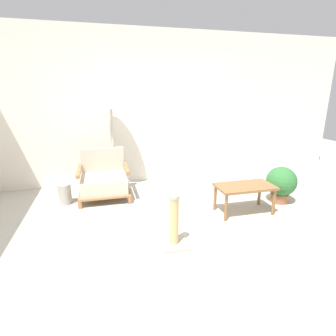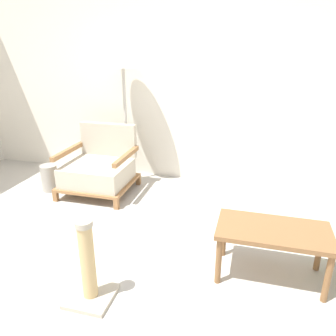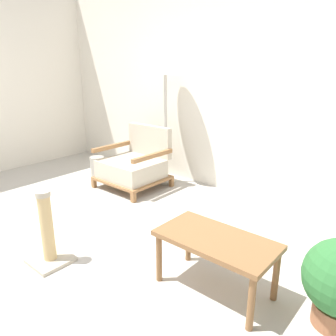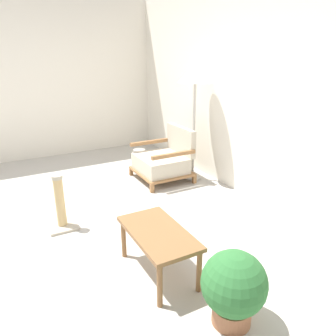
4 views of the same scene
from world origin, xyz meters
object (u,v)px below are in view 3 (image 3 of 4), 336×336
coffee_table (216,245)px  armchair (134,165)px  vase (98,168)px  scratching_post (48,237)px  floor_lamp (165,69)px

coffee_table → armchair: bearing=150.8°
armchair → vase: bearing=-167.4°
vase → coffee_table: bearing=-20.5°
vase → scratching_post: 2.00m
floor_lamp → scratching_post: (0.53, -2.01, -1.23)m
scratching_post → vase: bearing=131.4°
armchair → floor_lamp: bearing=63.0°
armchair → coffee_table: bearing=-29.2°
floor_lamp → armchair: bearing=-117.0°
floor_lamp → coffee_table: size_ratio=2.07×
coffee_table → scratching_post: bearing=-154.3°
coffee_table → vase: (-2.49, 0.93, -0.19)m
vase → scratching_post: (1.32, -1.50, 0.07)m
floor_lamp → coffee_table: bearing=-40.3°
armchair → vase: armchair is taller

